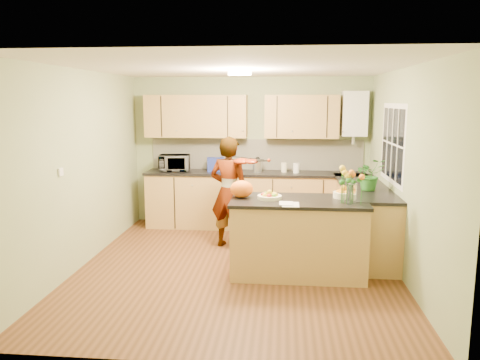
{
  "coord_description": "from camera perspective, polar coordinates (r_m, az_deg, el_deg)",
  "views": [
    {
      "loc": [
        0.57,
        -5.7,
        2.12
      ],
      "look_at": [
        -0.01,
        0.5,
        1.05
      ],
      "focal_mm": 35.0,
      "sensor_mm": 36.0,
      "label": 1
    }
  ],
  "objects": [
    {
      "name": "back_counter",
      "position": [
        7.84,
        1.83,
        -2.41
      ],
      "size": [
        3.64,
        0.62,
        0.94
      ],
      "color": "#A27B41",
      "rests_on": "floor"
    },
    {
      "name": "papers",
      "position": [
        5.39,
        6.18,
        -2.96
      ],
      "size": [
        0.19,
        0.27,
        0.01
      ],
      "primitive_type": "cube",
      "color": "white",
      "rests_on": "peninsula_island"
    },
    {
      "name": "microwave",
      "position": [
        7.93,
        -7.99,
        2.08
      ],
      "size": [
        0.52,
        0.38,
        0.27
      ],
      "primitive_type": "imported",
      "rotation": [
        0.0,
        0.0,
        0.09
      ],
      "color": "white",
      "rests_on": "back_counter"
    },
    {
      "name": "upper_cabinets",
      "position": [
        7.82,
        -0.1,
        7.77
      ],
      "size": [
        3.2,
        0.34,
        0.7
      ],
      "color": "#A27B41",
      "rests_on": "wall_back"
    },
    {
      "name": "boiler",
      "position": [
        7.87,
        13.77,
        7.84
      ],
      "size": [
        0.4,
        0.3,
        0.86
      ],
      "color": "white",
      "rests_on": "wall_back"
    },
    {
      "name": "kettle",
      "position": [
        7.74,
        2.16,
        1.86
      ],
      "size": [
        0.16,
        0.16,
        0.29
      ],
      "rotation": [
        0.0,
        0.0,
        0.2
      ],
      "color": "silver",
      "rests_on": "back_counter"
    },
    {
      "name": "orange_bag",
      "position": [
        5.73,
        0.2,
        -1.1
      ],
      "size": [
        0.33,
        0.3,
        0.21
      ],
      "primitive_type": "ellipsoid",
      "rotation": [
        0.0,
        0.0,
        -0.25
      ],
      "color": "orange",
      "rests_on": "peninsula_island"
    },
    {
      "name": "window_right",
      "position": [
        6.48,
        18.1,
        4.22
      ],
      "size": [
        0.01,
        1.3,
        1.05
      ],
      "color": "white",
      "rests_on": "wall_right"
    },
    {
      "name": "jar_white",
      "position": [
        7.69,
        6.88,
        1.46
      ],
      "size": [
        0.13,
        0.13,
        0.16
      ],
      "primitive_type": "cylinder",
      "rotation": [
        0.0,
        0.0,
        -0.31
      ],
      "color": "white",
      "rests_on": "back_counter"
    },
    {
      "name": "light_switch",
      "position": [
        5.76,
        -21.01,
        0.92
      ],
      "size": [
        0.02,
        0.09,
        0.09
      ],
      "primitive_type": "cube",
      "color": "white",
      "rests_on": "wall_left"
    },
    {
      "name": "right_counter",
      "position": [
        6.85,
        14.77,
        -4.52
      ],
      "size": [
        0.62,
        2.24,
        0.94
      ],
      "color": "#A27B41",
      "rests_on": "floor"
    },
    {
      "name": "jar_cream",
      "position": [
        7.78,
        5.4,
        1.55
      ],
      "size": [
        0.1,
        0.1,
        0.15
      ],
      "primitive_type": "cylinder",
      "rotation": [
        0.0,
        0.0,
        0.04
      ],
      "color": "#FBF1C8",
      "rests_on": "back_counter"
    },
    {
      "name": "wall_back",
      "position": [
        8.01,
        1.28,
        3.51
      ],
      "size": [
        4.0,
        0.02,
        2.5
      ],
      "primitive_type": "cube",
      "color": "#92A273",
      "rests_on": "floor"
    },
    {
      "name": "violinist",
      "position": [
        6.72,
        -1.31,
        -1.53
      ],
      "size": [
        0.68,
        0.55,
        1.61
      ],
      "primitive_type": "imported",
      "rotation": [
        0.0,
        0.0,
        2.81
      ],
      "color": "#E1AD8A",
      "rests_on": "floor"
    },
    {
      "name": "flower_vase",
      "position": [
        5.5,
        13.54,
        0.66
      ],
      "size": [
        0.28,
        0.28,
        0.52
      ],
      "rotation": [
        0.0,
        0.0,
        0.37
      ],
      "color": "silver",
      "rests_on": "peninsula_island"
    },
    {
      "name": "fruit_dish",
      "position": [
        5.67,
        3.62,
        -1.9
      ],
      "size": [
        0.29,
        0.29,
        0.1
      ],
      "color": "#FBF1C8",
      "rests_on": "peninsula_island"
    },
    {
      "name": "potted_plant",
      "position": [
        6.38,
        15.53,
        0.67
      ],
      "size": [
        0.46,
        0.43,
        0.42
      ],
      "primitive_type": "imported",
      "rotation": [
        0.0,
        0.0,
        0.31
      ],
      "color": "#2A6F25",
      "rests_on": "right_counter"
    },
    {
      "name": "floor",
      "position": [
        6.1,
        -0.31,
        -10.57
      ],
      "size": [
        4.5,
        4.5,
        0.0
      ],
      "primitive_type": "plane",
      "color": "#513017",
      "rests_on": "ground"
    },
    {
      "name": "ceiling_lamp",
      "position": [
        6.03,
        -0.04,
        12.99
      ],
      "size": [
        0.3,
        0.3,
        0.07
      ],
      "color": "#FFEABF",
      "rests_on": "ceiling"
    },
    {
      "name": "wall_left",
      "position": [
        6.31,
        -18.71,
        1.31
      ],
      "size": [
        0.02,
        4.5,
        2.5
      ],
      "primitive_type": "cube",
      "color": "#92A273",
      "rests_on": "floor"
    },
    {
      "name": "blue_box",
      "position": [
        7.83,
        -2.99,
        1.91
      ],
      "size": [
        0.32,
        0.26,
        0.23
      ],
      "primitive_type": "cube",
      "rotation": [
        0.0,
        0.0,
        0.19
      ],
      "color": "navy",
      "rests_on": "back_counter"
    },
    {
      "name": "ceiling",
      "position": [
        5.74,
        -0.33,
        13.55
      ],
      "size": [
        4.0,
        4.5,
        0.02
      ],
      "primitive_type": "cube",
      "color": "white",
      "rests_on": "wall_back"
    },
    {
      "name": "wall_right",
      "position": [
        5.94,
        19.27,
        0.78
      ],
      "size": [
        0.02,
        4.5,
        2.5
      ],
      "primitive_type": "cube",
      "color": "#92A273",
      "rests_on": "floor"
    },
    {
      "name": "peninsula_island",
      "position": [
        5.8,
        7.05,
        -6.87
      ],
      "size": [
        1.63,
        0.83,
        0.93
      ],
      "color": "#A27B41",
      "rests_on": "floor"
    },
    {
      "name": "splashback",
      "position": [
        8.0,
        1.98,
        3.13
      ],
      "size": [
        3.6,
        0.02,
        0.52
      ],
      "primitive_type": "cube",
      "color": "silver",
      "rests_on": "back_counter"
    },
    {
      "name": "orange_bowl",
      "position": [
        5.86,
        12.5,
        -1.54
      ],
      "size": [
        0.25,
        0.25,
        0.15
      ],
      "color": "#FBF1C8",
      "rests_on": "peninsula_island"
    },
    {
      "name": "violin",
      "position": [
        6.4,
        0.22,
        2.31
      ],
      "size": [
        0.67,
        0.58,
        0.17
      ],
      "primitive_type": null,
      "rotation": [
        0.17,
        0.0,
        -0.61
      ],
      "color": "#590A05",
      "rests_on": "violinist"
    },
    {
      "name": "wall_front",
      "position": [
        3.6,
        -3.87,
        -4.24
      ],
      "size": [
        4.0,
        0.02,
        2.5
      ],
      "primitive_type": "cube",
      "color": "#92A273",
      "rests_on": "floor"
    }
  ]
}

